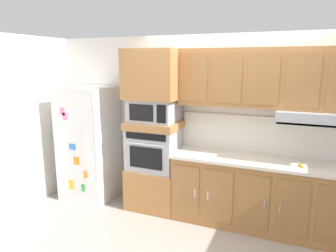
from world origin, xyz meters
The scene contains 14 objects.
ground_plane centered at (0.00, 0.00, 0.00)m, with size 9.60×9.60×0.00m, color #9E9389.
back_kitchen_wall centered at (0.00, 1.11, 1.25)m, with size 6.20×0.12×2.50m, color silver.
side_panel_left centered at (-2.80, 0.00, 1.25)m, with size 0.12×7.10×2.50m, color silver.
refrigerator centered at (-2.10, 0.68, 0.88)m, with size 0.76×0.73×1.76m.
oven_base_cabinet centered at (-1.00, 0.75, 0.30)m, with size 0.74×0.62×0.60m, color #A8703D.
built_in_oven centered at (-1.00, 0.75, 0.90)m, with size 0.70×0.62×0.60m.
appliance_mid_shelf centered at (-1.00, 0.75, 1.25)m, with size 0.74×0.62×0.10m, color #A8703D.
microwave centered at (-1.00, 0.75, 1.46)m, with size 0.64×0.54×0.32m.
appliance_upper_cabinet centered at (-1.00, 0.75, 1.96)m, with size 0.74×0.62×0.68m, color #A8703D.
lower_cabinet_run centered at (0.89, 0.75, 0.44)m, with size 3.04×0.63×0.88m.
countertop_slab centered at (0.89, 0.75, 0.90)m, with size 3.08×0.64×0.04m, color silver.
backsplash_panel centered at (0.89, 1.04, 1.17)m, with size 3.08×0.02×0.50m, color white.
upper_cabinet_with_hood centered at (0.90, 0.87, 1.90)m, with size 3.04×0.48×0.88m.
screwdriver centered at (0.96, 0.64, 0.93)m, with size 0.16×0.15×0.03m.
Camera 1 is at (0.81, -3.11, 2.12)m, focal length 32.56 mm.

